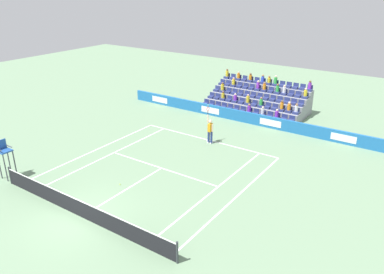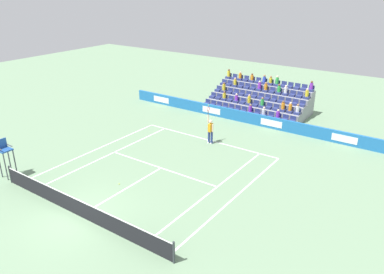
# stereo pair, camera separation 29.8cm
# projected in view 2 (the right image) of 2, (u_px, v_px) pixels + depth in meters

# --- Properties ---
(ground_plane) EXTENTS (80.00, 80.00, 0.00)m
(ground_plane) POSITION_uv_depth(u_px,v_px,m) (80.00, 216.00, 18.91)
(ground_plane) COLOR gray
(line_baseline) EXTENTS (10.97, 0.10, 0.01)m
(line_baseline) POSITION_uv_depth(u_px,v_px,m) (208.00, 140.00, 27.92)
(line_baseline) COLOR white
(line_baseline) RESTS_ON ground
(line_service) EXTENTS (8.23, 0.10, 0.01)m
(line_service) POSITION_uv_depth(u_px,v_px,m) (161.00, 168.00, 23.76)
(line_service) COLOR white
(line_service) RESTS_ON ground
(line_centre_service) EXTENTS (0.10, 6.40, 0.01)m
(line_centre_service) POSITION_uv_depth(u_px,v_px,m) (125.00, 189.00, 21.34)
(line_centre_service) COLOR white
(line_centre_service) RESTS_ON ground
(line_singles_sideline_left) EXTENTS (0.10, 11.89, 0.01)m
(line_singles_sideline_left) POSITION_uv_depth(u_px,v_px,m) (109.00, 154.00, 25.60)
(line_singles_sideline_left) COLOR white
(line_singles_sideline_left) RESTS_ON ground
(line_singles_sideline_right) EXTENTS (0.10, 11.89, 0.01)m
(line_singles_sideline_right) POSITION_uv_depth(u_px,v_px,m) (213.00, 190.00, 21.23)
(line_singles_sideline_right) COLOR white
(line_singles_sideline_right) RESTS_ON ground
(line_doubles_sideline_left) EXTENTS (0.10, 11.89, 0.01)m
(line_doubles_sideline_left) POSITION_uv_depth(u_px,v_px,m) (96.00, 150.00, 26.32)
(line_doubles_sideline_left) COLOR white
(line_doubles_sideline_left) RESTS_ON ground
(line_doubles_sideline_right) EXTENTS (0.10, 11.89, 0.01)m
(line_doubles_sideline_right) POSITION_uv_depth(u_px,v_px,m) (234.00, 198.00, 20.51)
(line_doubles_sideline_right) COLOR white
(line_doubles_sideline_right) RESTS_ON ground
(line_centre_mark) EXTENTS (0.10, 0.20, 0.01)m
(line_centre_mark) POSITION_uv_depth(u_px,v_px,m) (208.00, 140.00, 27.84)
(line_centre_mark) COLOR white
(line_centre_mark) RESTS_ON ground
(sponsor_barrier) EXTENTS (22.32, 0.22, 0.93)m
(sponsor_barrier) POSITION_uv_depth(u_px,v_px,m) (240.00, 116.00, 31.45)
(sponsor_barrier) COLOR #1E66AD
(sponsor_barrier) RESTS_ON ground
(tennis_net) EXTENTS (11.97, 0.10, 1.07)m
(tennis_net) POSITION_uv_depth(u_px,v_px,m) (78.00, 208.00, 18.73)
(tennis_net) COLOR #33383D
(tennis_net) RESTS_ON ground
(tennis_player) EXTENTS (0.53, 0.37, 2.85)m
(tennis_player) POSITION_uv_depth(u_px,v_px,m) (210.00, 130.00, 27.03)
(tennis_player) COLOR navy
(tennis_player) RESTS_ON ground
(umpire_chair) EXTENTS (0.70, 0.70, 2.34)m
(umpire_chair) POSITION_uv_depth(u_px,v_px,m) (5.00, 153.00, 22.18)
(umpire_chair) COLOR #474C54
(umpire_chair) RESTS_ON ground
(stadium_stand) EXTENTS (8.68, 4.75, 3.05)m
(stadium_stand) POSITION_uv_depth(u_px,v_px,m) (260.00, 102.00, 34.00)
(stadium_stand) COLOR gray
(stadium_stand) RESTS_ON ground
(loose_tennis_ball) EXTENTS (0.07, 0.07, 0.07)m
(loose_tennis_ball) POSITION_uv_depth(u_px,v_px,m) (119.00, 184.00, 21.82)
(loose_tennis_ball) COLOR #D1E533
(loose_tennis_ball) RESTS_ON ground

